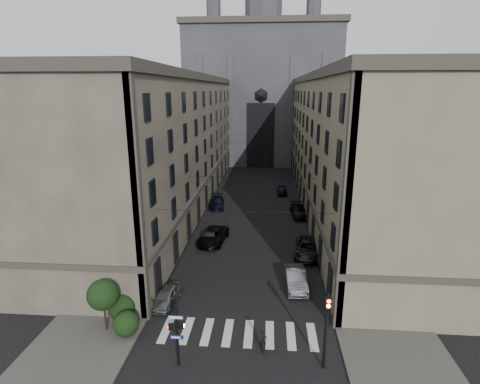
% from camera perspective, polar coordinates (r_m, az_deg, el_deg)
% --- Properties ---
extents(sidewalk_left, '(7.00, 80.00, 0.15)m').
position_cam_1_polar(sidewalk_left, '(57.95, -8.11, -1.59)').
color(sidewalk_left, '#383533').
rests_on(sidewalk_left, ground).
extents(sidewalk_right, '(7.00, 80.00, 0.15)m').
position_cam_1_polar(sidewalk_right, '(57.24, 12.89, -2.04)').
color(sidewalk_right, '#383533').
rests_on(sidewalk_right, ground).
extents(zebra_crossing, '(11.00, 3.20, 0.01)m').
position_cam_1_polar(zebra_crossing, '(28.63, -0.27, -20.68)').
color(zebra_crossing, beige).
rests_on(zebra_crossing, ground).
extents(building_left, '(13.60, 60.60, 18.85)m').
position_cam_1_polar(building_left, '(56.69, -11.40, 7.49)').
color(building_left, '#453F35').
rests_on(building_left, ground).
extents(building_right, '(13.60, 60.60, 18.85)m').
position_cam_1_polar(building_right, '(55.77, 16.47, 7.04)').
color(building_right, brown).
rests_on(building_right, ground).
extents(gothic_tower, '(35.00, 23.00, 58.00)m').
position_cam_1_polar(gothic_tower, '(93.03, 3.42, 15.97)').
color(gothic_tower, '#2D2D33').
rests_on(gothic_tower, ground).
extents(pedestrian_signal_left, '(1.02, 0.38, 4.00)m').
position_cam_1_polar(pedestrian_signal_left, '(24.97, -9.60, -20.47)').
color(pedestrian_signal_left, black).
rests_on(pedestrian_signal_left, ground).
extents(traffic_light_right, '(0.34, 0.50, 5.20)m').
position_cam_1_polar(traffic_light_right, '(24.43, 13.04, -18.81)').
color(traffic_light_right, black).
rests_on(traffic_light_right, ground).
extents(shrub_cluster, '(3.90, 4.40, 3.90)m').
position_cam_1_polar(shrub_cluster, '(29.53, -18.11, -16.12)').
color(shrub_cluster, black).
rests_on(shrub_cluster, sidewalk_left).
extents(tram_wires, '(14.00, 60.00, 0.43)m').
position_cam_1_polar(tram_wires, '(54.57, 2.39, 5.25)').
color(tram_wires, black).
rests_on(tram_wires, ground).
extents(car_left_near, '(2.10, 4.14, 1.35)m').
position_cam_1_polar(car_left_near, '(32.02, -11.10, -15.28)').
color(car_left_near, slate).
rests_on(car_left_near, ground).
extents(car_left_midnear, '(1.56, 4.09, 1.33)m').
position_cam_1_polar(car_left_midnear, '(42.65, -4.76, -6.97)').
color(car_left_midnear, black).
rests_on(car_left_midnear, ground).
extents(car_left_midfar, '(3.36, 5.97, 1.58)m').
position_cam_1_polar(car_left_midfar, '(42.74, -4.13, -6.72)').
color(car_left_midfar, black).
rests_on(car_left_midfar, ground).
extents(car_left_far, '(2.73, 5.38, 1.50)m').
position_cam_1_polar(car_left_far, '(55.23, -3.56, -1.58)').
color(car_left_far, black).
rests_on(car_left_far, ground).
extents(car_right_near, '(1.97, 4.96, 1.61)m').
position_cam_1_polar(car_right_near, '(34.06, 8.46, -12.92)').
color(car_right_near, slate).
rests_on(car_right_near, ground).
extents(car_right_midnear, '(3.32, 6.02, 1.60)m').
position_cam_1_polar(car_right_midnear, '(40.17, 10.31, -8.43)').
color(car_right_midnear, black).
rests_on(car_right_midnear, ground).
extents(car_right_midfar, '(2.58, 5.26, 1.47)m').
position_cam_1_polar(car_right_midfar, '(51.88, 8.98, -2.89)').
color(car_right_midfar, black).
rests_on(car_right_midfar, ground).
extents(car_right_far, '(1.69, 4.08, 1.38)m').
position_cam_1_polar(car_right_far, '(62.40, 6.40, 0.30)').
color(car_right_far, black).
rests_on(car_right_far, ground).
extents(pedestrian, '(0.51, 0.73, 1.91)m').
position_cam_1_polar(pedestrian, '(26.47, 3.62, -21.58)').
color(pedestrian, black).
rests_on(pedestrian, ground).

